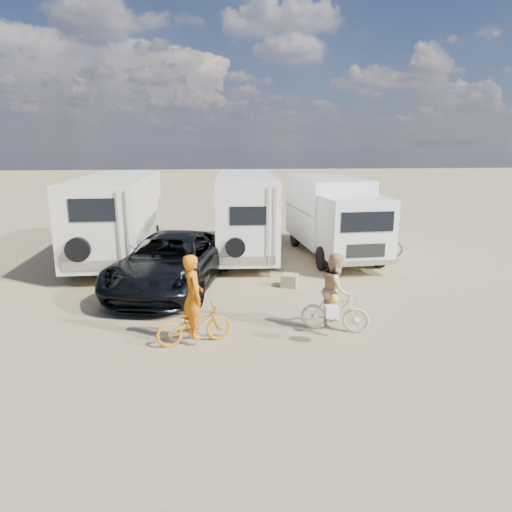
{
  "coord_description": "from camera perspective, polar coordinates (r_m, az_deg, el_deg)",
  "views": [
    {
      "loc": [
        -1.05,
        -10.86,
        4.31
      ],
      "look_at": [
        0.15,
        1.32,
        1.3
      ],
      "focal_mm": 32.07,
      "sensor_mm": 36.0,
      "label": 1
    }
  ],
  "objects": [
    {
      "name": "dark_suv",
      "position": [
        14.13,
        -10.55,
        -0.71
      ],
      "size": [
        4.02,
        6.4,
        1.65
      ],
      "primitive_type": "imported",
      "rotation": [
        0.0,
        0.0,
        -0.23
      ],
      "color": "black",
      "rests_on": "ground"
    },
    {
      "name": "rider_man",
      "position": [
        10.09,
        -7.81,
        -5.92
      ],
      "size": [
        0.6,
        0.76,
        1.85
      ],
      "primitive_type": "imported",
      "rotation": [
        0.0,
        0.0,
        1.83
      ],
      "color": "#C7610B",
      "rests_on": "ground"
    },
    {
      "name": "box_truck",
      "position": [
        18.03,
        9.74,
        4.66
      ],
      "size": [
        2.79,
        6.5,
        3.0
      ],
      "primitive_type": null,
      "rotation": [
        0.0,
        0.0,
        0.07
      ],
      "color": "silver",
      "rests_on": "ground"
    },
    {
      "name": "bike_parked",
      "position": [
        18.45,
        15.07,
        1.35
      ],
      "size": [
        1.92,
        1.02,
        0.96
      ],
      "primitive_type": "imported",
      "rotation": [
        0.0,
        0.0,
        1.35
      ],
      "color": "#2A2D2A",
      "rests_on": "ground"
    },
    {
      "name": "crate",
      "position": [
        14.2,
        4.21,
        -3.08
      ],
      "size": [
        0.62,
        0.62,
        0.39
      ],
      "primitive_type": "cube",
      "rotation": [
        0.0,
        0.0,
        -0.36
      ],
      "color": "#957557",
      "rests_on": "ground"
    },
    {
      "name": "ground",
      "position": [
        11.73,
        -0.08,
        -7.74
      ],
      "size": [
        140.0,
        140.0,
        0.0
      ],
      "primitive_type": "plane",
      "color": "tan",
      "rests_on": "ground"
    },
    {
      "name": "bike_woman",
      "position": [
        10.95,
        9.82,
        -6.86
      ],
      "size": [
        1.66,
        0.99,
        0.96
      ],
      "primitive_type": "imported",
      "rotation": [
        0.0,
        0.0,
        1.21
      ],
      "color": "beige",
      "rests_on": "ground"
    },
    {
      "name": "cooler",
      "position": [
        14.26,
        -7.01,
        -2.9
      ],
      "size": [
        0.64,
        0.51,
        0.47
      ],
      "primitive_type": "cube",
      "rotation": [
        0.0,
        0.0,
        0.15
      ],
      "color": "#20567F",
      "rests_on": "ground"
    },
    {
      "name": "rv_left",
      "position": [
        18.25,
        -16.75,
        4.58
      ],
      "size": [
        2.47,
        7.89,
        3.13
      ],
      "primitive_type": null,
      "rotation": [
        0.0,
        0.0,
        0.01
      ],
      "color": "beige",
      "rests_on": "ground"
    },
    {
      "name": "bike_man",
      "position": [
        10.27,
        -7.72,
        -8.46
      ],
      "size": [
        1.77,
        1.0,
        0.88
      ],
      "primitive_type": "imported",
      "rotation": [
        0.0,
        0.0,
        1.83
      ],
      "color": "#CB780E",
      "rests_on": "ground"
    },
    {
      "name": "rider_woman",
      "position": [
        10.82,
        9.9,
        -5.01
      ],
      "size": [
        0.9,
        1.01,
        1.71
      ],
      "primitive_type": "imported",
      "rotation": [
        0.0,
        0.0,
        1.21
      ],
      "color": "tan",
      "rests_on": "ground"
    },
    {
      "name": "rv_main",
      "position": [
        17.99,
        -1.29,
        5.09
      ],
      "size": [
        2.47,
        7.01,
        3.16
      ],
      "primitive_type": null,
      "rotation": [
        0.0,
        0.0,
        -0.05
      ],
      "color": "silver",
      "rests_on": "ground"
    }
  ]
}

